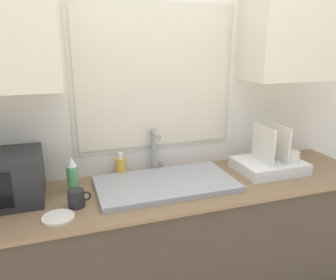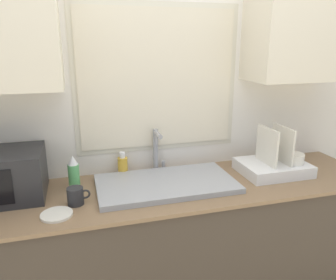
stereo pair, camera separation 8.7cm
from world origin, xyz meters
name	(u,v)px [view 2 (the right image)]	position (x,y,z in m)	size (l,w,h in m)	color
countertop	(171,254)	(0.00, 0.29, 0.44)	(2.45, 0.61, 0.88)	#42382D
wall_back	(158,89)	(0.00, 0.58, 1.39)	(6.00, 0.38, 2.60)	silver
sink_basin	(166,184)	(-0.03, 0.30, 0.90)	(0.76, 0.42, 0.03)	#9EA0A5
faucet	(157,148)	(-0.02, 0.53, 1.03)	(0.08, 0.14, 0.27)	#99999E
dish_rack	(275,164)	(0.66, 0.31, 0.94)	(0.40, 0.31, 0.29)	white
spray_bottle	(74,173)	(-0.52, 0.41, 0.97)	(0.06, 0.06, 0.19)	#59B266
soap_bottle	(123,165)	(-0.24, 0.53, 0.94)	(0.06, 0.06, 0.15)	gold
mug_near_sink	(76,196)	(-0.52, 0.22, 0.93)	(0.11, 0.08, 0.09)	#262628
small_plate	(57,215)	(-0.61, 0.12, 0.89)	(0.15, 0.15, 0.01)	silver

